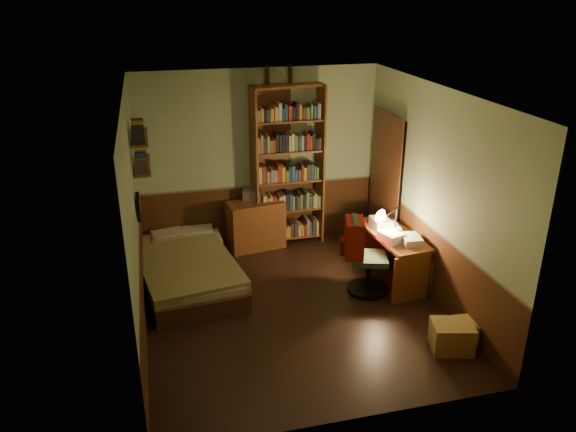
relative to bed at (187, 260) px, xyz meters
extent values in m
cube|color=black|center=(1.19, -0.97, -0.32)|extent=(3.50, 4.00, 0.02)
cube|color=silver|center=(1.19, -0.97, 2.30)|extent=(3.50, 4.00, 0.02)
cube|color=#9EB890|center=(1.19, 1.04, 0.99)|extent=(3.50, 0.02, 2.60)
cube|color=#9EB890|center=(-0.57, -0.97, 0.99)|extent=(0.02, 4.00, 2.60)
cube|color=#9EB890|center=(2.95, -0.97, 0.99)|extent=(0.02, 4.00, 2.60)
cube|color=#9EB890|center=(1.19, -2.98, 0.99)|extent=(3.50, 0.02, 2.60)
cube|color=black|center=(2.91, 0.33, 0.69)|extent=(0.06, 0.90, 2.00)
cube|color=#422515|center=(2.88, 0.33, 0.69)|extent=(0.02, 0.98, 2.08)
cube|color=#8A8A55|center=(0.00, 0.00, 0.00)|extent=(1.32, 2.18, 0.61)
cube|color=brown|center=(1.08, 0.79, 0.05)|extent=(0.87, 0.53, 0.72)
cube|color=#B2B2B7|center=(1.06, 0.92, 0.49)|extent=(0.31, 0.27, 0.15)
cube|color=brown|center=(1.58, 0.88, 0.88)|extent=(1.05, 0.45, 2.38)
cylinder|color=black|center=(1.32, 0.99, 2.17)|extent=(0.07, 0.07, 0.21)
cylinder|color=black|center=(1.65, 0.99, 2.17)|extent=(0.06, 0.06, 0.21)
cube|color=brown|center=(2.63, -0.59, 0.02)|extent=(0.61, 1.27, 0.66)
cube|color=silver|center=(2.50, -0.80, 0.41)|extent=(0.30, 0.35, 0.12)
cone|color=black|center=(2.63, -0.64, 0.66)|extent=(0.21, 0.21, 0.61)
cube|color=#2B4C38|center=(2.21, -0.84, 0.24)|extent=(0.66, 0.61, 1.10)
cube|color=maroon|center=(1.94, -1.08, 1.03)|extent=(0.27, 0.43, 0.48)
cube|color=brown|center=(-0.45, 0.13, 1.29)|extent=(0.20, 0.90, 0.03)
cube|color=brown|center=(-0.45, 0.13, 1.64)|extent=(0.20, 0.90, 0.03)
cube|color=black|center=(-0.53, -0.37, 0.94)|extent=(0.04, 0.32, 0.26)
cube|color=olive|center=(2.63, -2.23, -0.15)|extent=(0.50, 0.44, 0.32)
cube|color=olive|center=(2.75, -2.13, -0.18)|extent=(0.38, 0.32, 0.26)
camera|label=1|loc=(-0.30, -6.71, 3.36)|focal=35.00mm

